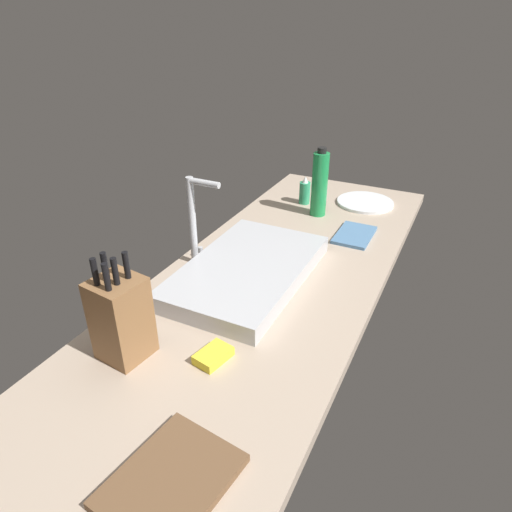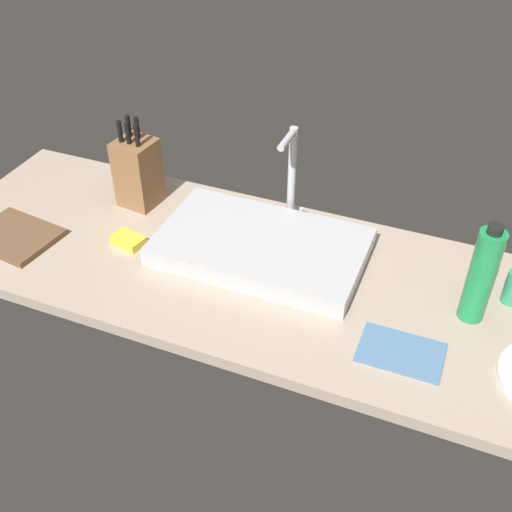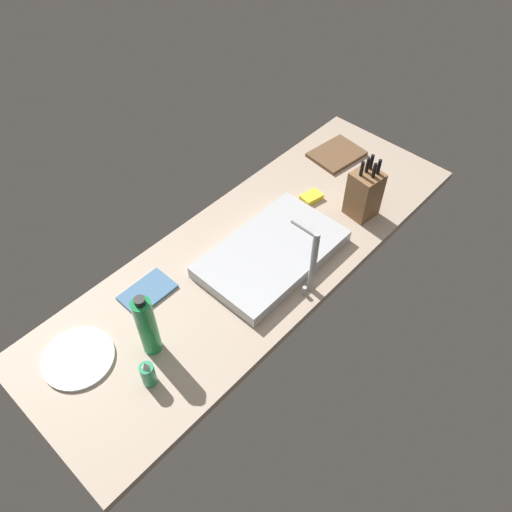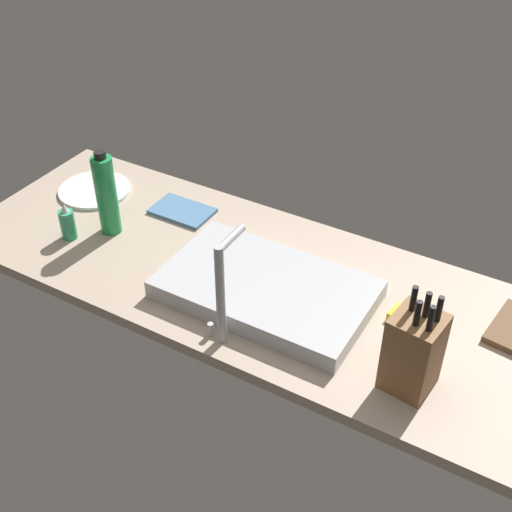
# 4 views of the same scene
# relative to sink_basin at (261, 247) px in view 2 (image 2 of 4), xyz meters

# --- Properties ---
(countertop_slab) EXTENTS (1.94, 0.66, 0.04)m
(countertop_slab) POSITION_rel_sink_basin_xyz_m (0.03, -0.06, -0.04)
(countertop_slab) COLOR tan
(countertop_slab) RESTS_ON ground
(sink_basin) EXTENTS (0.57, 0.34, 0.05)m
(sink_basin) POSITION_rel_sink_basin_xyz_m (0.00, 0.00, 0.00)
(sink_basin) COLOR #B7BABF
(sink_basin) RESTS_ON countertop_slab
(faucet) EXTENTS (0.06, 0.12, 0.30)m
(faucet) POSITION_rel_sink_basin_xyz_m (0.02, 0.19, 0.14)
(faucet) COLOR #B7BABF
(faucet) RESTS_ON countertop_slab
(knife_block) EXTENTS (0.12, 0.12, 0.28)m
(knife_block) POSITION_rel_sink_basin_xyz_m (-0.44, 0.11, 0.08)
(knife_block) COLOR brown
(knife_block) RESTS_ON countertop_slab
(cutting_board) EXTENTS (0.26, 0.21, 0.02)m
(cutting_board) POSITION_rel_sink_basin_xyz_m (-0.68, -0.20, -0.02)
(cutting_board) COLOR brown
(cutting_board) RESTS_ON countertop_slab
(water_bottle) EXTENTS (0.06, 0.06, 0.28)m
(water_bottle) POSITION_rel_sink_basin_xyz_m (0.57, -0.03, 0.10)
(water_bottle) COLOR #1E8E47
(water_bottle) RESTS_ON countertop_slab
(dish_towel) EXTENTS (0.20, 0.13, 0.01)m
(dish_towel) POSITION_rel_sink_basin_xyz_m (0.44, -0.22, -0.02)
(dish_towel) COLOR teal
(dish_towel) RESTS_ON countertop_slab
(dish_sponge) EXTENTS (0.10, 0.08, 0.02)m
(dish_sponge) POSITION_rel_sink_basin_xyz_m (-0.37, -0.10, -0.02)
(dish_sponge) COLOR yellow
(dish_sponge) RESTS_ON countertop_slab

